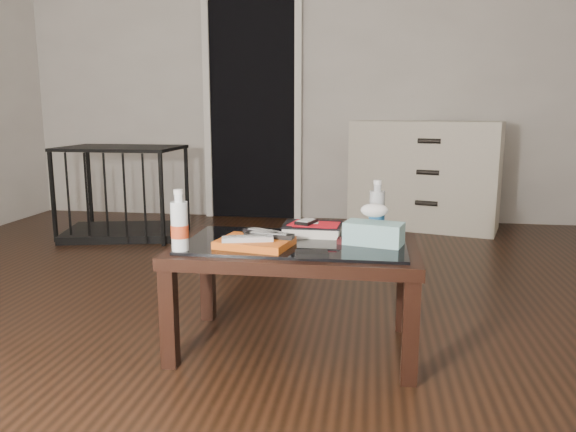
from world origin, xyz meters
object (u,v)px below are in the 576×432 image
object	(u,v)px
water_bottle_left	(179,220)
coffee_table	(295,257)
textbook	(313,229)
dresser	(425,175)
tissue_box	(374,233)
water_bottle_right	(377,207)
pet_crate	(124,207)

from	to	relation	value
water_bottle_left	coffee_table	bearing A→B (deg)	26.26
textbook	water_bottle_left	world-z (taller)	water_bottle_left
dresser	textbook	world-z (taller)	dresser
coffee_table	tissue_box	size ratio (longest dim) A/B	4.35
water_bottle_right	tissue_box	bearing A→B (deg)	-93.38
tissue_box	dresser	bearing A→B (deg)	95.21
dresser	textbook	size ratio (longest dim) A/B	5.16
coffee_table	dresser	xyz separation A→B (m)	(0.74, 2.61, 0.05)
dresser	water_bottle_left	distance (m)	3.06
water_bottle_left	textbook	bearing A→B (deg)	36.78
pet_crate	water_bottle_left	size ratio (longest dim) A/B	4.25
pet_crate	tissue_box	size ratio (longest dim) A/B	4.40
dresser	water_bottle_left	xyz separation A→B (m)	(-1.16, -2.82, 0.13)
pet_crate	textbook	bearing A→B (deg)	-58.87
dresser	pet_crate	world-z (taller)	dresser
dresser	water_bottle_right	bearing A→B (deg)	-84.17
dresser	water_bottle_left	size ratio (longest dim) A/B	5.42
dresser	pet_crate	distance (m)	2.50
coffee_table	water_bottle_left	distance (m)	0.51
dresser	tissue_box	xyz separation A→B (m)	(-0.42, -2.61, 0.06)
water_bottle_left	water_bottle_right	xyz separation A→B (m)	(0.75, 0.40, 0.00)
coffee_table	pet_crate	world-z (taller)	pet_crate
pet_crate	textbook	size ratio (longest dim) A/B	4.04
pet_crate	water_bottle_right	bearing A→B (deg)	-53.78
pet_crate	water_bottle_left	xyz separation A→B (m)	(1.22, -2.11, 0.35)
water_bottle_right	tissue_box	size ratio (longest dim) A/B	1.03
pet_crate	textbook	xyz separation A→B (m)	(1.70, -1.76, 0.25)
coffee_table	water_bottle_left	world-z (taller)	water_bottle_left
water_bottle_left	dresser	bearing A→B (deg)	67.59
water_bottle_right	tissue_box	xyz separation A→B (m)	(-0.01, -0.19, -0.07)
coffee_table	textbook	xyz separation A→B (m)	(0.05, 0.15, 0.09)
coffee_table	pet_crate	distance (m)	2.52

